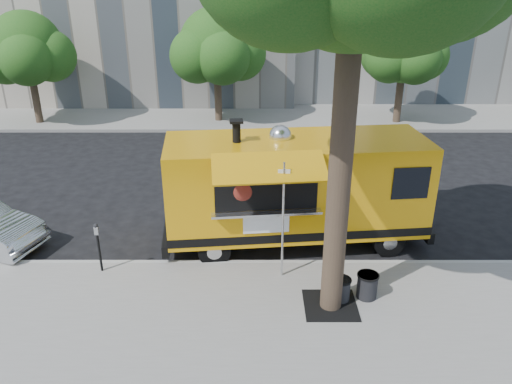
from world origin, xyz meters
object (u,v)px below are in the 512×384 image
(far_tree_c, at_px, (405,49))
(sign_post, at_px, (283,214))
(trash_bin_left, at_px, (341,288))
(parking_meter, at_px, (98,242))
(far_tree_a, at_px, (27,48))
(far_tree_b, at_px, (217,46))
(trash_bin_right, at_px, (367,285))
(food_truck, at_px, (295,188))

(far_tree_c, xyz_separation_m, sign_post, (-6.45, -13.95, -1.87))
(far_tree_c, bearing_deg, trash_bin_left, -108.97)
(sign_post, bearing_deg, parking_meter, 177.48)
(far_tree_a, height_order, far_tree_b, far_tree_b)
(trash_bin_right, bearing_deg, trash_bin_left, -170.85)
(sign_post, bearing_deg, trash_bin_left, -37.89)
(far_tree_c, relative_size, food_truck, 0.70)
(far_tree_a, bearing_deg, parking_meter, -62.85)
(far_tree_a, bearing_deg, far_tree_b, 2.54)
(far_tree_b, xyz_separation_m, sign_post, (2.55, -14.25, -1.98))
(far_tree_b, relative_size, sign_post, 1.83)
(far_tree_c, distance_m, sign_post, 15.48)
(trash_bin_left, bearing_deg, far_tree_c, 71.03)
(sign_post, distance_m, trash_bin_left, 2.17)
(food_truck, distance_m, trash_bin_right, 3.44)
(trash_bin_left, relative_size, trash_bin_right, 0.91)
(far_tree_a, distance_m, trash_bin_left, 19.93)
(far_tree_c, bearing_deg, far_tree_a, -179.68)
(parking_meter, xyz_separation_m, food_truck, (4.97, 1.72, 0.71))
(sign_post, distance_m, trash_bin_right, 2.54)
(far_tree_c, bearing_deg, food_truck, -116.62)
(far_tree_a, bearing_deg, far_tree_c, 0.32)
(far_tree_a, bearing_deg, food_truck, -44.91)
(far_tree_b, distance_m, trash_bin_left, 16.11)
(far_tree_c, distance_m, food_truck, 13.61)
(parking_meter, height_order, trash_bin_left, parking_meter)
(far_tree_c, height_order, trash_bin_left, far_tree_c)
(food_truck, distance_m, trash_bin_left, 3.31)
(far_tree_a, height_order, trash_bin_left, far_tree_a)
(far_tree_a, relative_size, sign_post, 1.79)
(far_tree_a, xyz_separation_m, food_truck, (11.97, -11.93, -2.08))
(far_tree_b, xyz_separation_m, trash_bin_right, (4.48, -15.17, -3.36))
(trash_bin_left, bearing_deg, sign_post, 142.11)
(parking_meter, bearing_deg, trash_bin_right, -9.77)
(trash_bin_left, bearing_deg, far_tree_a, 130.85)
(far_tree_b, height_order, parking_meter, far_tree_b)
(trash_bin_left, bearing_deg, trash_bin_right, 9.15)
(far_tree_a, height_order, food_truck, far_tree_a)
(far_tree_a, distance_m, parking_meter, 15.59)
(sign_post, bearing_deg, far_tree_c, 65.19)
(far_tree_c, relative_size, sign_post, 1.74)
(trash_bin_left, height_order, trash_bin_right, trash_bin_right)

